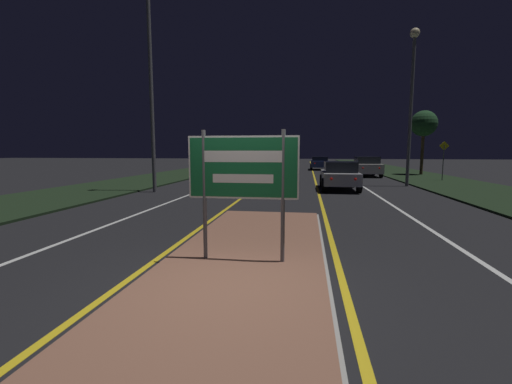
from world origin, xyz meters
TOP-DOWN VIEW (x-y plane):
  - ground_plane at (0.00, 0.00)m, footprint 160.00×160.00m
  - median_island at (0.00, 1.02)m, footprint 2.90×9.61m
  - verge_left at (-9.50, 20.00)m, footprint 5.00×100.00m
  - verge_right at (9.50, 20.00)m, footprint 5.00×100.00m
  - centre_line_yellow_left at (-1.64, 25.00)m, footprint 0.12×70.00m
  - centre_line_yellow_right at (1.64, 25.00)m, footprint 0.12×70.00m
  - lane_line_white_left at (-4.20, 25.00)m, footprint 0.12×70.00m
  - lane_line_white_right at (4.20, 25.00)m, footprint 0.12×70.00m
  - edge_line_white_left at (-7.20, 25.00)m, footprint 0.10×70.00m
  - edge_line_white_right at (7.20, 25.00)m, footprint 0.10×70.00m
  - highway_sign at (0.00, 1.02)m, footprint 1.89×0.07m
  - streetlight_left_near at (-6.20, 10.86)m, footprint 0.46×0.46m
  - streetlight_right_near at (6.67, 15.54)m, footprint 0.51×0.51m
  - car_receding_0 at (2.73, 13.25)m, footprint 1.87×4.10m
  - car_receding_1 at (5.67, 23.21)m, footprint 1.99×4.65m
  - car_receding_2 at (2.37, 31.79)m, footprint 1.91×4.08m
  - car_approaching_0 at (-2.62, 13.55)m, footprint 1.85×4.21m
  - car_approaching_1 at (-5.54, 23.61)m, footprint 1.85×4.39m
  - car_approaching_2 at (-2.53, 39.58)m, footprint 1.91×4.85m
  - warning_sign at (9.81, 19.08)m, footprint 0.60×0.06m
  - roadside_palm_right at (10.21, 24.58)m, footprint 2.03×2.03m

SIDE VIEW (x-z plane):
  - ground_plane at x=0.00m, z-range 0.00..0.00m
  - centre_line_yellow_left at x=-1.64m, z-range 0.00..0.01m
  - centre_line_yellow_right at x=1.64m, z-range 0.00..0.01m
  - lane_line_white_left at x=-4.20m, z-range 0.00..0.01m
  - lane_line_white_right at x=4.20m, z-range 0.00..0.01m
  - edge_line_white_left at x=-7.20m, z-range 0.00..0.01m
  - edge_line_white_right at x=7.20m, z-range 0.00..0.01m
  - verge_left at x=-9.50m, z-range 0.00..0.08m
  - verge_right at x=9.50m, z-range 0.00..0.08m
  - median_island at x=0.00m, z-range -0.01..0.09m
  - car_receding_2 at x=2.37m, z-range 0.04..1.41m
  - car_approaching_0 at x=-2.62m, z-range 0.04..1.43m
  - car_approaching_1 at x=-5.54m, z-range 0.05..1.45m
  - car_receding_0 at x=2.73m, z-range 0.04..1.48m
  - car_approaching_2 at x=-2.53m, z-range 0.05..1.48m
  - car_receding_1 at x=5.67m, z-range 0.02..1.56m
  - warning_sign at x=9.81m, z-range 0.33..2.85m
  - highway_sign at x=0.00m, z-range 0.51..2.75m
  - roadside_palm_right at x=10.21m, z-range 1.55..6.63m
  - streetlight_right_near at x=6.67m, z-range 1.22..9.73m
  - streetlight_left_near at x=-6.20m, z-range 1.02..11.42m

